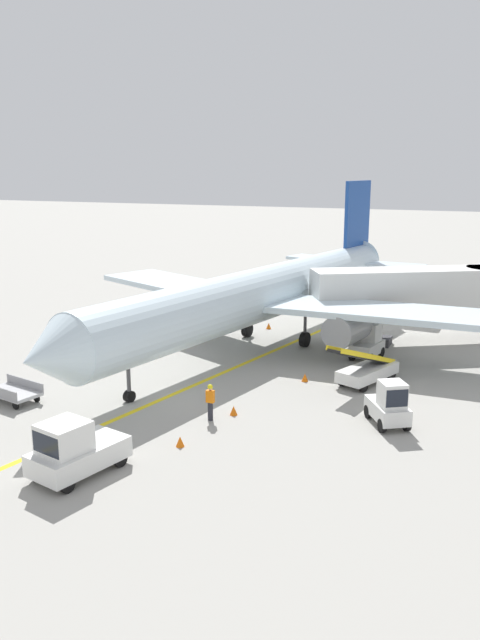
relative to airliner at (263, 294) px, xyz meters
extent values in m
plane|color=#9E9B93|center=(-1.47, -10.70, -3.42)|extent=(300.00, 300.00, 0.00)
cube|color=yellow|center=(-0.11, -5.70, -3.41)|extent=(16.87, 78.33, 0.01)
cylinder|color=silver|center=(-0.11, -0.53, 0.03)|extent=(9.45, 30.03, 3.30)
cone|color=silver|center=(-3.47, -16.38, 0.03)|extent=(3.66, 3.02, 3.23)
cone|color=silver|center=(3.29, 15.51, 0.43)|extent=(3.65, 3.39, 3.14)
cube|color=silver|center=(7.53, -0.62, -0.37)|extent=(13.00, 4.41, 0.36)
cylinder|color=gray|center=(5.71, -1.26, -1.37)|extent=(2.52, 3.52, 1.90)
cube|color=silver|center=(-7.13, 2.49, -0.37)|extent=(13.67, 9.30, 0.36)
cylinder|color=gray|center=(-5.73, 1.17, -1.37)|extent=(2.52, 3.52, 1.90)
cube|color=navy|center=(2.79, 13.16, 4.08)|extent=(1.10, 3.97, 5.20)
cube|color=silver|center=(5.64, 12.15, 0.43)|extent=(5.34, 2.55, 0.24)
cube|color=silver|center=(-0.23, 13.39, 0.43)|extent=(5.64, 3.84, 0.24)
cylinder|color=#4C4C51|center=(-2.50, -11.78, -1.86)|extent=(0.20, 0.20, 3.12)
cylinder|color=black|center=(-2.50, -11.78, -3.14)|extent=(0.46, 0.62, 0.56)
cylinder|color=#4C4C51|center=(2.45, 0.97, -1.86)|extent=(0.20, 0.20, 3.12)
cylinder|color=black|center=(2.45, 0.97, -2.94)|extent=(0.54, 1.01, 0.96)
cylinder|color=#4C4C51|center=(-1.85, 1.88, -1.86)|extent=(0.20, 0.20, 3.12)
cylinder|color=black|center=(-1.85, 1.88, -2.94)|extent=(0.54, 1.01, 0.96)
cube|color=black|center=(-3.06, -14.42, 0.38)|extent=(2.95, 1.56, 0.60)
cube|color=silver|center=(8.08, 4.26, 0.18)|extent=(11.67, 8.30, 2.50)
cylinder|color=#59595B|center=(6.53, 3.35, -2.24)|extent=(0.56, 0.56, 2.35)
cube|color=#333338|center=(6.53, 3.35, -3.17)|extent=(1.80, 1.40, 0.50)
cube|color=silver|center=(-0.14, -18.95, -2.72)|extent=(2.69, 3.94, 0.80)
cube|color=silver|center=(-0.29, -19.56, -1.77)|extent=(1.86, 1.93, 1.10)
cube|color=black|center=(-0.47, -20.32, -1.77)|extent=(1.40, 0.41, 0.77)
cylinder|color=black|center=(0.35, -20.36, -3.12)|extent=(0.35, 0.63, 0.60)
cylinder|color=black|center=(-1.22, -19.99, -3.12)|extent=(0.35, 0.63, 0.60)
cylinder|color=black|center=(0.94, -17.91, -3.12)|extent=(0.35, 0.63, 0.60)
cylinder|color=black|center=(-0.63, -17.54, -3.12)|extent=(0.35, 0.63, 0.60)
cube|color=silver|center=(9.57, -9.78, -2.77)|extent=(2.38, 2.72, 0.70)
cube|color=silver|center=(9.79, -10.14, -1.87)|extent=(1.46, 1.47, 1.10)
cube|color=black|center=(10.07, -10.57, -1.87)|extent=(0.87, 0.59, 0.77)
cylinder|color=black|center=(10.48, -10.20, -3.12)|extent=(0.51, 0.63, 0.60)
cylinder|color=black|center=(9.55, -10.79, -3.12)|extent=(0.51, 0.63, 0.60)
cylinder|color=black|center=(9.59, -8.78, -3.12)|extent=(0.51, 0.63, 0.60)
cylinder|color=black|center=(8.65, -9.36, -3.12)|extent=(0.51, 0.63, 0.60)
cube|color=silver|center=(6.63, -0.07, -2.77)|extent=(1.77, 2.62, 0.70)
cube|color=silver|center=(6.72, 0.34, -1.87)|extent=(1.24, 1.27, 1.10)
cube|color=black|center=(6.82, 0.84, -1.87)|extent=(0.97, 0.28, 0.77)
cylinder|color=black|center=(6.26, 0.86, -3.12)|extent=(0.34, 0.63, 0.60)
cylinder|color=black|center=(7.34, 0.63, -3.12)|extent=(0.34, 0.63, 0.60)
cylinder|color=black|center=(5.92, -0.78, -3.12)|extent=(0.34, 0.63, 0.60)
cylinder|color=black|center=(7.00, -1.01, -3.12)|extent=(0.34, 0.63, 0.60)
cube|color=silver|center=(7.59, -4.51, -2.82)|extent=(2.80, 4.09, 0.60)
cylinder|color=black|center=(7.69, -5.98, -3.12)|extent=(0.43, 0.64, 0.60)
cylinder|color=black|center=(6.51, -5.51, -3.12)|extent=(0.43, 0.64, 0.60)
cylinder|color=black|center=(8.67, -3.51, -3.12)|extent=(0.43, 0.64, 0.60)
cylinder|color=black|center=(7.49, -3.04, -3.12)|extent=(0.43, 0.64, 0.60)
cube|color=black|center=(7.37, -5.07, -1.87)|extent=(2.68, 4.97, 1.76)
cube|color=yellow|center=(7.79, -5.24, -1.75)|extent=(1.93, 4.69, 1.84)
cube|color=yellow|center=(6.95, -4.90, -1.75)|extent=(1.93, 4.69, 1.84)
cube|color=#A5A5A8|center=(-7.78, -13.91, -2.98)|extent=(3.06, 2.07, 0.16)
cube|color=gray|center=(-7.62, -13.18, -2.73)|extent=(2.75, 0.66, 0.50)
cylinder|color=black|center=(-8.68, -13.10, -3.24)|extent=(0.38, 0.19, 0.36)
cylinder|color=black|center=(-6.89, -14.73, -3.24)|extent=(0.38, 0.19, 0.36)
cylinder|color=black|center=(-6.63, -13.55, -3.24)|extent=(0.38, 0.19, 0.36)
cylinder|color=#26262D|center=(2.14, -12.39, -2.99)|extent=(0.24, 0.24, 0.85)
cube|color=orange|center=(2.14, -12.39, -2.29)|extent=(0.36, 0.22, 0.56)
sphere|color=beige|center=(2.14, -12.39, -1.90)|extent=(0.20, 0.20, 0.20)
sphere|color=yellow|center=(2.14, -12.39, -1.84)|extent=(0.24, 0.24, 0.24)
cone|color=orange|center=(2.21, -15.43, -3.20)|extent=(0.36, 0.36, 0.44)
cone|color=orange|center=(2.86, -11.42, -3.20)|extent=(0.36, 0.36, 0.44)
cone|color=orange|center=(-1.27, 4.48, -3.20)|extent=(0.36, 0.36, 0.44)
cone|color=orange|center=(4.47, -5.54, -3.20)|extent=(0.36, 0.36, 0.44)
camera|label=1|loc=(13.92, -37.11, 7.72)|focal=36.34mm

